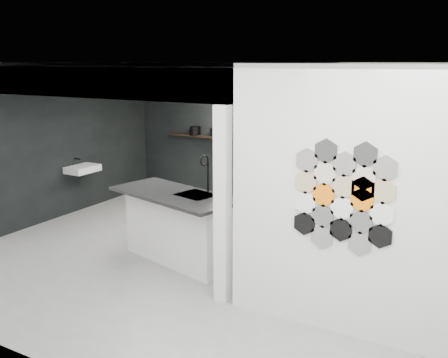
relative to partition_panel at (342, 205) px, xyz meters
The scene contains 17 objects.
floor 2.82m from the partition_panel, 155.80° to the left, with size 7.00×6.00×0.01m, color gray.
partition_panel is the anchor object (origin of this frame).
bay_clad_back 5.31m from the partition_panel, 131.60° to the left, with size 4.40×0.04×2.35m, color black.
bay_clad_left 6.04m from the partition_panel, 160.65° to the left, with size 0.04×4.00×2.35m, color black.
bulkhead 4.21m from the partition_panel, 150.43° to the left, with size 4.40×4.00×0.40m, color silver.
corner_column 1.42m from the partition_panel, behind, with size 0.16×0.16×2.35m, color silver.
fascia_beam 3.71m from the partition_panel, behind, with size 4.40×0.16×0.40m, color silver.
wall_basin 5.78m from the partition_panel, 161.77° to the left, with size 0.40×0.60×0.12m, color silver.
display_shelf 5.17m from the partition_panel, 131.55° to the left, with size 3.00×0.15×0.04m, color black.
kitchen_island 2.79m from the partition_panel, 163.55° to the left, with size 2.09×1.30×1.57m.
stockpot 5.76m from the partition_panel, 137.87° to the left, with size 0.22×0.22×0.18m, color black.
kettle 4.42m from the partition_panel, 118.99° to the left, with size 0.21×0.21×0.18m, color black.
glass_bowl 4.39m from the partition_panel, 118.23° to the left, with size 0.12×0.12×0.09m, color gray.
glass_vase 4.39m from the partition_panel, 118.23° to the left, with size 0.11×0.11×0.16m, color gray.
bottle_dark 5.48m from the partition_panel, 135.13° to the left, with size 0.06×0.06×0.17m, color black.
utensil_cup 5.84m from the partition_panel, 138.59° to the left, with size 0.08×0.08×0.11m, color black.
hex_tile_cluster 0.14m from the partition_panel, 68.73° to the right, with size 1.04×0.02×1.16m.
Camera 1 is at (3.59, -5.83, 2.82)m, focal length 40.00 mm.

